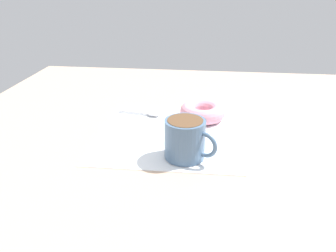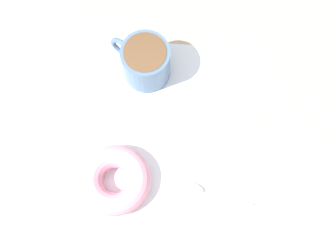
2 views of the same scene
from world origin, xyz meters
TOP-DOWN VIEW (x-y plane):
  - ground_plane at (0.00, 0.00)cm, footprint 120.00×120.00cm
  - napkin at (0.31, -1.25)cm, footprint 34.61×34.61cm
  - coffee_cup at (11.12, 3.71)cm, footprint 8.59×11.18cm
  - donut at (-9.92, 6.93)cm, footprint 12.22×12.22cm
  - spoon at (-10.57, -8.07)cm, footprint 3.43×12.38cm

SIDE VIEW (x-z plane):
  - ground_plane at x=0.00cm, z-range -2.00..0.00cm
  - napkin at x=0.31cm, z-range 0.00..0.30cm
  - spoon at x=-10.57cm, z-range 0.25..1.15cm
  - donut at x=-9.92cm, z-range 0.30..4.29cm
  - coffee_cup at x=11.12cm, z-range 0.44..8.96cm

